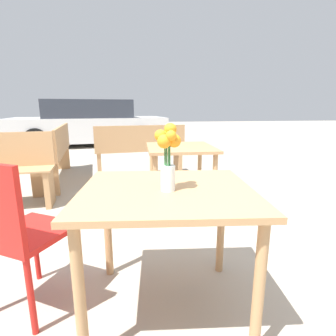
% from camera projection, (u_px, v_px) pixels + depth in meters
% --- Properties ---
extents(ground_plane, '(40.00, 40.00, 0.00)m').
position_uv_depth(ground_plane, '(167.00, 306.00, 1.51)').
color(ground_plane, '#A39989').
extents(table_front, '(0.95, 0.86, 0.71)m').
position_uv_depth(table_front, '(167.00, 207.00, 1.38)').
color(table_front, tan).
rests_on(table_front, ground_plane).
extents(flower_vase, '(0.13, 0.13, 0.33)m').
position_uv_depth(flower_vase, '(168.00, 155.00, 1.28)').
color(flower_vase, silver).
rests_on(flower_vase, table_front).
extents(cafe_chair, '(0.54, 0.54, 0.88)m').
position_uv_depth(cafe_chair, '(14.00, 228.00, 1.36)').
color(cafe_chair, red).
rests_on(cafe_chair, ground_plane).
extents(bench_middle, '(0.59, 1.76, 0.85)m').
position_uv_depth(bench_middle, '(58.00, 151.00, 4.07)').
color(bench_middle, tan).
rests_on(bench_middle, ground_plane).
extents(bench_far, '(1.48, 0.55, 0.85)m').
position_uv_depth(bench_far, '(140.00, 150.00, 4.27)').
color(bench_far, tan).
rests_on(bench_far, ground_plane).
extents(table_back, '(0.74, 0.80, 0.71)m').
position_uv_depth(table_back, '(180.00, 157.00, 2.91)').
color(table_back, tan).
rests_on(table_back, ground_plane).
extents(parked_car, '(4.70, 2.42, 1.35)m').
position_uv_depth(parked_car, '(90.00, 124.00, 8.02)').
color(parked_car, silver).
rests_on(parked_car, ground_plane).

